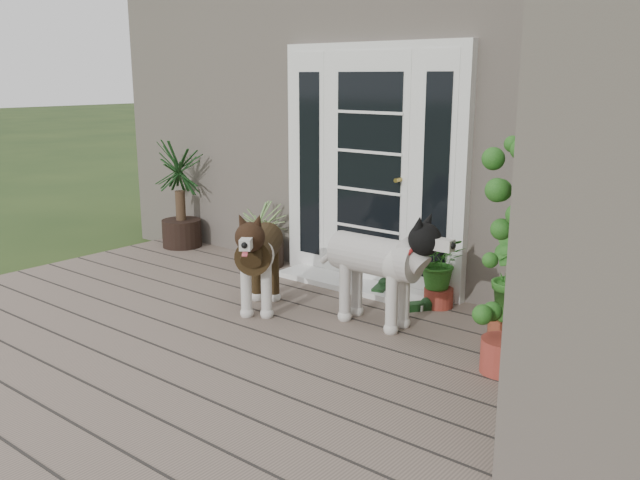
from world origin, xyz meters
The scene contains 14 objects.
deck centered at (0.00, 0.40, 0.06)m, with size 6.20×4.60×0.12m, color #6B5B4C.
house_main centered at (0.00, 4.65, 1.55)m, with size 7.40×4.00×3.10m, color #665E54.
door_unit centered at (-0.20, 2.60, 1.19)m, with size 1.90×0.14×2.15m, color white.
door_step centered at (-0.20, 2.40, 0.14)m, with size 1.60×0.40×0.05m, color white.
brindle_dog centered at (-0.47, 1.44, 0.50)m, with size 0.39×0.90×0.75m, color #3E2C16, non-canonical shape.
white_dog centered at (0.45, 1.74, 0.51)m, with size 0.41×0.95×0.79m, color white, non-canonical shape.
spider_plant centered at (-1.35, 2.40, 0.47)m, with size 0.66×0.66×0.70m, color #99A968, non-canonical shape.
yucca centered at (-2.62, 2.40, 0.72)m, with size 0.83×0.83×1.19m, color black, non-canonical shape.
herb_a centered at (0.64, 2.40, 0.38)m, with size 0.41×0.41×0.53m, color #255A19.
herb_b centered at (1.37, 2.09, 0.42)m, with size 0.40×0.40×0.60m, color #18551B.
herb_c centered at (1.69, 2.40, 0.42)m, with size 0.38×0.38×0.60m, color #29601B.
sapling centered at (1.60, 1.53, 0.92)m, with size 0.47×0.47×1.60m, color #18541C, non-canonical shape.
clog_left centered at (0.07, 2.40, 0.17)m, with size 0.15×0.32×0.10m, color black, non-canonical shape.
clog_right centered at (0.55, 2.22, 0.16)m, with size 0.13×0.27×0.08m, color #143215, non-canonical shape.
Camera 1 is at (3.23, -2.36, 1.98)m, focal length 38.02 mm.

